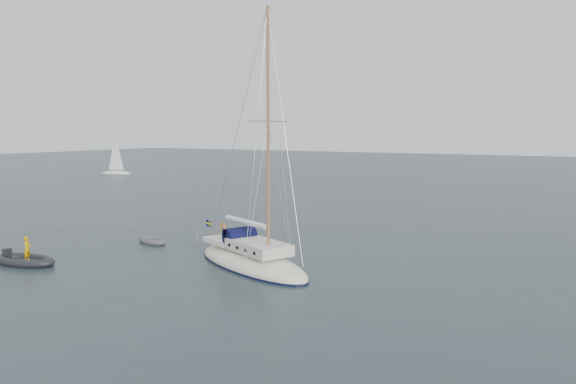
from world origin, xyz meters
The scene contains 5 objects.
ground centered at (0.00, 0.00, 0.00)m, with size 300.00×300.00×0.00m, color black.
sailboat centered at (-1.56, -1.48, 1.10)m, with size 10.20×3.05×14.53m.
dinghy centered at (-11.06, 0.71, 0.16)m, with size 2.60×1.17×0.37m.
rib centered at (-13.20, -7.31, 0.25)m, with size 4.06×1.85×1.64m.
distant_yacht_a centered at (-58.68, 42.41, 3.24)m, with size 5.73×3.06×7.59m.
Camera 1 is at (15.42, -27.07, 7.64)m, focal length 35.00 mm.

